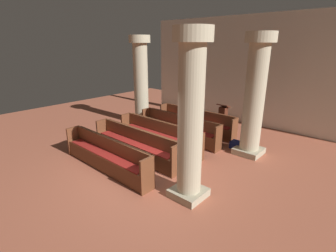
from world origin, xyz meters
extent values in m
plane|color=#AD5B42|center=(0.00, 0.00, 0.00)|extent=(19.20, 19.20, 0.00)
cube|color=silver|center=(0.00, 6.08, 2.25)|extent=(10.00, 0.16, 4.50)
cube|color=brown|center=(-0.86, 3.55, 0.45)|extent=(3.30, 0.38, 0.05)
cube|color=brown|center=(-0.86, 3.72, 0.68)|extent=(3.30, 0.04, 0.42)
cube|color=brown|center=(-0.86, 3.77, 0.88)|extent=(3.17, 0.06, 0.02)
cube|color=brown|center=(-2.53, 3.55, 0.44)|extent=(0.06, 0.44, 0.89)
cube|color=brown|center=(0.82, 3.55, 0.44)|extent=(0.06, 0.44, 0.89)
cube|color=brown|center=(-0.86, 3.38, 0.22)|extent=(3.30, 0.03, 0.41)
cube|color=maroon|center=(-0.86, 3.53, 0.48)|extent=(3.04, 0.32, 0.03)
cube|color=brown|center=(-0.86, 2.49, 0.45)|extent=(3.30, 0.38, 0.05)
cube|color=brown|center=(-0.86, 2.66, 0.68)|extent=(3.30, 0.04, 0.42)
cube|color=brown|center=(-0.86, 2.71, 0.88)|extent=(3.17, 0.06, 0.02)
cube|color=brown|center=(-2.53, 2.49, 0.44)|extent=(0.06, 0.44, 0.89)
cube|color=brown|center=(0.82, 2.49, 0.44)|extent=(0.06, 0.44, 0.89)
cube|color=brown|center=(-0.86, 2.32, 0.22)|extent=(3.30, 0.03, 0.41)
cube|color=maroon|center=(-0.86, 2.47, 0.48)|extent=(3.04, 0.32, 0.03)
cube|color=brown|center=(-0.86, 1.44, 0.45)|extent=(3.30, 0.38, 0.05)
cube|color=brown|center=(-0.86, 1.60, 0.68)|extent=(3.30, 0.04, 0.42)
cube|color=brown|center=(-0.86, 1.65, 0.88)|extent=(3.17, 0.06, 0.02)
cube|color=brown|center=(-2.53, 1.44, 0.44)|extent=(0.06, 0.44, 0.89)
cube|color=brown|center=(0.82, 1.44, 0.44)|extent=(0.06, 0.44, 0.89)
cube|color=brown|center=(-0.86, 1.26, 0.22)|extent=(3.30, 0.03, 0.41)
cube|color=maroon|center=(-0.86, 1.42, 0.48)|extent=(3.04, 0.32, 0.03)
cube|color=brown|center=(-0.86, 0.38, 0.45)|extent=(3.30, 0.38, 0.05)
cube|color=brown|center=(-0.86, 0.54, 0.68)|extent=(3.30, 0.04, 0.42)
cube|color=brown|center=(-0.86, 0.59, 0.88)|extent=(3.17, 0.06, 0.02)
cube|color=brown|center=(-2.53, 0.38, 0.44)|extent=(0.06, 0.44, 0.89)
cube|color=brown|center=(0.82, 0.38, 0.44)|extent=(0.06, 0.44, 0.89)
cube|color=brown|center=(-0.86, 0.20, 0.22)|extent=(3.30, 0.03, 0.41)
cube|color=maroon|center=(-0.86, 0.36, 0.48)|extent=(3.04, 0.32, 0.03)
cube|color=brown|center=(-0.86, -0.68, 0.45)|extent=(3.30, 0.38, 0.05)
cube|color=brown|center=(-0.86, -0.51, 0.68)|extent=(3.30, 0.04, 0.42)
cube|color=brown|center=(-0.86, -0.47, 0.88)|extent=(3.17, 0.06, 0.02)
cube|color=brown|center=(-2.53, -0.68, 0.44)|extent=(0.06, 0.44, 0.89)
cube|color=brown|center=(0.82, -0.68, 0.44)|extent=(0.06, 0.44, 0.89)
cube|color=brown|center=(-0.86, -0.86, 0.22)|extent=(3.30, 0.03, 0.41)
cube|color=maroon|center=(-0.86, -0.70, 0.48)|extent=(3.04, 0.32, 0.03)
cube|color=tan|center=(1.65, 3.03, 0.09)|extent=(0.81, 0.81, 0.18)
cylinder|color=#BCB293|center=(1.65, 3.03, 1.79)|extent=(0.60, 0.60, 3.22)
cylinder|color=beige|center=(1.65, 3.03, 3.55)|extent=(0.87, 0.87, 0.30)
cube|color=tan|center=(-3.31, 2.94, 0.09)|extent=(0.81, 0.81, 0.18)
cylinder|color=#BCB293|center=(-3.31, 2.94, 1.79)|extent=(0.60, 0.60, 3.22)
cylinder|color=beige|center=(-3.31, 2.94, 3.55)|extent=(0.87, 0.87, 0.30)
cube|color=tan|center=(1.65, -0.17, 0.09)|extent=(0.74, 0.74, 0.18)
cylinder|color=#BCB293|center=(1.65, -0.17, 1.79)|extent=(0.55, 0.55, 3.22)
cylinder|color=beige|center=(1.65, -0.17, 3.55)|extent=(0.79, 0.79, 0.30)
cube|color=#411E13|center=(-0.20, 4.54, 0.03)|extent=(0.45, 0.45, 0.06)
cube|color=#4C2316|center=(-0.20, 4.54, 0.47)|extent=(0.28, 0.28, 0.95)
cube|color=#502518|center=(-0.20, 4.54, 1.01)|extent=(0.48, 0.35, 0.15)
cube|color=maroon|center=(-0.89, 2.70, 0.90)|extent=(0.14, 0.18, 0.03)
cube|color=navy|center=(1.14, 3.15, 0.12)|extent=(0.35, 0.32, 0.24)
camera|label=1|loc=(4.63, -4.21, 3.38)|focal=26.70mm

